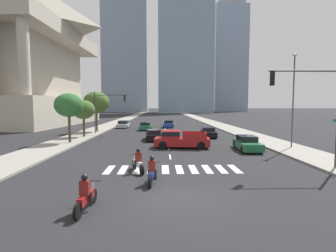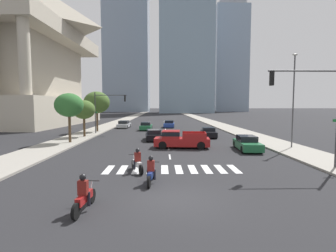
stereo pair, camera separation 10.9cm
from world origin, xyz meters
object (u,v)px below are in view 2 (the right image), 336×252
motorcycle_trailing (137,163)px  sedan_black_3 (154,135)px  traffic_signal_far (107,105)px  traffic_signal_near (313,98)px  motorcycle_third (151,172)px  sedan_silver_0 (124,125)px  sedan_blue_4 (169,124)px  street_tree_third (97,103)px  sedan_black_5 (208,133)px  sedan_green_1 (247,144)px  sedan_green_2 (146,126)px  motorcycle_lead (84,196)px  street_lamp_east (294,94)px  street_tree_nearest (69,105)px  pickup_truck (179,139)px  street_tree_second (84,110)px

motorcycle_trailing → sedan_black_3: bearing=-24.4°
traffic_signal_far → traffic_signal_near: bearing=-50.4°
motorcycle_third → traffic_signal_near: size_ratio=0.34×
sedan_silver_0 → sedan_blue_4: size_ratio=1.02×
street_tree_third → sedan_silver_0: bearing=70.0°
motorcycle_third → sedan_silver_0: bearing=16.5°
sedan_black_5 → street_tree_third: 17.67m
sedan_green_1 → sedan_green_2: sedan_green_2 is taller
motorcycle_lead → street_lamp_east: street_lamp_east is taller
motorcycle_third → sedan_black_3: size_ratio=0.51×
motorcycle_third → sedan_black_5: bearing=-12.9°
motorcycle_lead → street_tree_third: bearing=18.4°
motorcycle_lead → street_lamp_east: (15.30, 13.94, 4.55)m
street_tree_third → street_tree_nearest: bearing=-90.0°
sedan_black_3 → sedan_black_5: size_ratio=0.97×
motorcycle_third → sedan_silver_0: motorcycle_third is taller
street_tree_nearest → motorcycle_third: bearing=-56.9°
motorcycle_trailing → motorcycle_lead: bearing=143.4°
pickup_truck → sedan_silver_0: size_ratio=1.14×
street_tree_second → street_tree_third: street_tree_third is taller
motorcycle_third → street_lamp_east: (12.85, 10.45, 4.55)m
sedan_green_2 → pickup_truck: bearing=-164.3°
pickup_truck → street_tree_nearest: bearing=-9.9°
pickup_truck → street_tree_nearest: (-11.60, 3.05, 3.31)m
pickup_truck → sedan_black_5: pickup_truck is taller
sedan_green_1 → sedan_blue_4: bearing=-161.4°
motorcycle_lead → motorcycle_third: size_ratio=0.99×
traffic_signal_far → street_tree_nearest: size_ratio=1.11×
traffic_signal_far → street_tree_second: (-2.09, -3.99, -0.59)m
street_tree_nearest → sedan_black_5: bearing=18.5°
sedan_green_1 → motorcycle_lead: bearing=-35.0°
sedan_blue_4 → street_tree_nearest: (-11.29, -20.50, 3.52)m
motorcycle_third → pickup_truck: bearing=-5.4°
motorcycle_trailing → sedan_silver_0: bearing=-12.4°
sedan_green_2 → street_tree_nearest: bearing=157.0°
pickup_truck → sedan_green_1: pickup_truck is taller
traffic_signal_near → traffic_signal_far: 27.17m
pickup_truck → traffic_signal_near: size_ratio=0.84×
street_lamp_east → motorcycle_third: bearing=-140.9°
sedan_green_1 → street_tree_second: (-17.78, 9.64, 2.96)m
sedan_green_1 → sedan_black_3: 11.28m
pickup_truck → sedan_black_5: size_ratio=1.21×
motorcycle_lead → pickup_truck: pickup_truck is taller
sedan_black_3 → sedan_blue_4: sedan_blue_4 is taller
sedan_blue_4 → sedan_green_1: bearing=18.5°
sedan_green_2 → sedan_blue_4: bearing=-35.3°
traffic_signal_far → sedan_silver_0: bearing=85.6°
motorcycle_trailing → street_lamp_east: street_lamp_east is taller
sedan_black_5 → traffic_signal_far: 14.86m
street_tree_third → sedan_green_1: bearing=-42.3°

